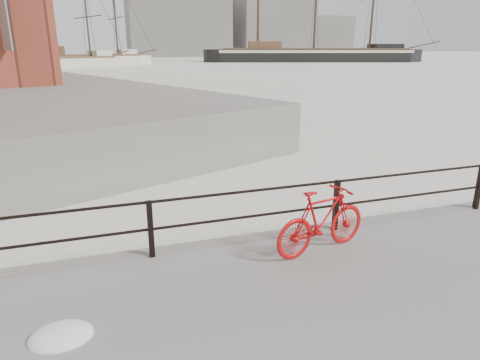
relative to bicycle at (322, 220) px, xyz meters
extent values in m
plane|color=white|center=(4.20, 0.87, -0.92)|extent=(400.00, 400.00, 0.00)
imported|color=red|center=(0.00, 0.00, 0.00)|extent=(1.91, 0.70, 1.14)
ellipsoid|color=white|center=(-4.14, -1.05, -0.43)|extent=(0.77, 0.61, 0.28)
cube|color=gray|center=(24.20, 140.87, 8.08)|extent=(32.00, 18.00, 18.00)
cube|color=gray|center=(59.20, 145.87, 11.08)|extent=(26.00, 20.00, 24.00)
cube|color=gray|center=(82.20, 150.87, 6.08)|extent=(20.00, 16.00, 14.00)
camera|label=1|loc=(-3.46, -5.93, 2.86)|focal=32.00mm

